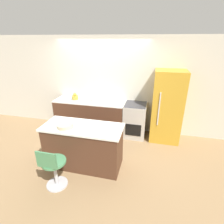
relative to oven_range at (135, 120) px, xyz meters
name	(u,v)px	position (x,y,z in m)	size (l,w,h in m)	color
ground_plane	(97,136)	(-0.99, -0.33, -0.46)	(14.00, 14.00, 0.00)	#8E704C
wall_back	(103,85)	(-0.99, 0.34, 0.84)	(8.00, 0.06, 2.60)	beige
back_counter	(90,116)	(-1.28, 0.00, 0.00)	(1.97, 0.62, 0.92)	#4C2D1E
kitchen_island	(84,146)	(-0.88, -1.48, 0.00)	(1.60, 0.68, 0.91)	#4C2D1E
oven_range	(135,120)	(0.00, 0.00, 0.00)	(0.58, 0.63, 0.92)	#B7B2A8
refrigerator	(167,107)	(0.79, 0.00, 0.46)	(0.74, 0.64, 1.83)	gold
stool_chair	(54,168)	(-1.17, -2.18, -0.06)	(0.43, 0.43, 0.84)	#B7B7BC
kettle	(75,97)	(-1.71, 0.00, 0.53)	(0.18, 0.18, 0.19)	#B29333
mixing_bowl	(97,99)	(-1.08, 0.00, 0.51)	(0.28, 0.28, 0.10)	white
fruit_bowl	(65,126)	(-1.19, -1.60, 0.49)	(0.32, 0.32, 0.07)	#C1B28E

